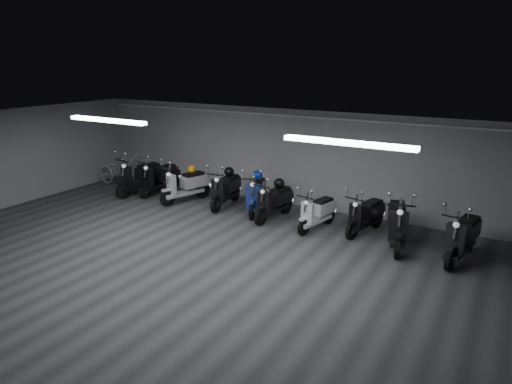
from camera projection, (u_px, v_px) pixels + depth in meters
The scene contains 21 objects.
floor at pixel (184, 269), 9.23m from camera, with size 14.00×10.00×0.01m, color #333336.
ceiling at pixel (177, 133), 8.43m from camera, with size 14.00×10.00×0.01m, color gray.
back_wall at pixel (292, 158), 12.97m from camera, with size 14.00×0.01×2.80m, color gray.
fluor_strip_left at pixel (107, 120), 10.73m from camera, with size 2.40×0.18×0.08m, color white.
fluor_strip_right at pixel (348, 143), 7.82m from camera, with size 2.40×0.18×0.08m, color white.
conduit at pixel (292, 116), 12.55m from camera, with size 0.05×0.05×13.60m, color white.
scooter_0 at pixel (140, 171), 14.14m from camera, with size 0.67×2.01×1.50m, color black, non-canonical shape.
scooter_1 at pixel (159, 173), 14.17m from camera, with size 0.63×1.88×1.40m, color black, non-canonical shape.
scooter_2 at pixel (185, 180), 13.37m from camera, with size 0.62×1.85×1.38m, color silver, non-canonical shape.
scooter_3 at pixel (225, 184), 12.93m from camera, with size 0.61×1.84×1.37m, color black, non-canonical shape.
scooter_4 at pixel (256, 188), 12.47m from camera, with size 0.62×1.85×1.38m, color navy, non-canonical shape.
scooter_5 at pixel (274, 196), 11.90m from camera, with size 0.58×1.75×1.30m, color black, non-canonical shape.
scooter_6 at pixel (317, 207), 11.19m from camera, with size 0.54×1.61×1.20m, color silver, non-canonical shape.
scooter_7 at pixel (366, 209), 10.93m from camera, with size 0.56×1.69×1.26m, color black, non-canonical shape.
scooter_8 at pixel (398, 216), 10.13m from camera, with size 0.66×1.99×1.48m, color black, non-canonical shape.
scooter_9 at pixel (463, 230), 9.41m from camera, with size 0.63×1.90×1.41m, color black, non-canonical shape.
bicycle at pixel (119, 168), 15.02m from camera, with size 0.71×2.01×1.30m, color silver.
helmet_0 at pixel (258, 175), 12.63m from camera, with size 0.29×0.29×0.29m, color #0D2593.
helmet_1 at pixel (229, 172), 13.07m from camera, with size 0.29×0.29×0.29m, color black.
helmet_2 at pixel (279, 183), 12.00m from camera, with size 0.29×0.29×0.29m, color black.
helmet_3 at pixel (192, 169), 13.45m from camera, with size 0.24×0.24×0.24m, color orange.
Camera 1 is at (5.53, -6.49, 4.14)m, focal length 31.44 mm.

